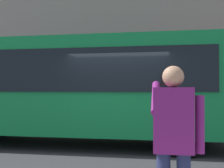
{
  "coord_description": "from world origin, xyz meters",
  "views": [
    {
      "loc": [
        -1.11,
        7.45,
        1.61
      ],
      "look_at": [
        0.3,
        -0.5,
        1.76
      ],
      "focal_mm": 46.71,
      "sensor_mm": 36.0,
      "label": 1
    }
  ],
  "objects": [
    {
      "name": "pedestrian_photographer",
      "position": [
        -1.21,
        4.42,
        1.14
      ],
      "size": [
        0.53,
        0.52,
        1.7
      ],
      "color": "#1E2347",
      "rests_on": "sidewalk_curb"
    },
    {
      "name": "red_bus",
      "position": [
        1.46,
        -0.78,
        1.68
      ],
      "size": [
        9.05,
        2.54,
        3.08
      ],
      "color": "#0F7238",
      "rests_on": "ground_plane"
    },
    {
      "name": "building_facade_far",
      "position": [
        -0.02,
        -6.8,
        5.99
      ],
      "size": [
        28.0,
        1.55,
        12.0
      ],
      "color": "gray",
      "rests_on": "ground_plane"
    },
    {
      "name": "ground_plane",
      "position": [
        0.0,
        0.0,
        0.0
      ],
      "size": [
        60.0,
        60.0,
        0.0
      ],
      "primitive_type": "plane",
      "color": "#2B2B2D"
    }
  ]
}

